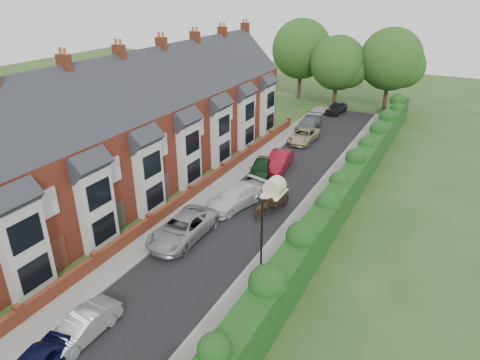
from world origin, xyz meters
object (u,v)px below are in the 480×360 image
(car_silver_a, at_px, (83,326))
(car_red, at_px, (279,161))
(lamppost, at_px, (262,224))
(car_beige, at_px, (304,136))
(horse_cart, at_px, (274,191))
(car_green, at_px, (261,168))
(car_black, at_px, (336,108))
(car_grey, at_px, (309,123))
(car_white, at_px, (236,197))
(car_silver_b, at_px, (183,228))
(horse, at_px, (264,209))

(car_silver_a, relative_size, car_red, 0.83)
(lamppost, xyz_separation_m, car_beige, (-5.50, 22.12, -2.63))
(horse_cart, bearing_deg, car_silver_a, -99.93)
(car_green, relative_size, car_black, 1.05)
(car_green, bearing_deg, car_grey, 77.73)
(car_beige, relative_size, horse_cart, 1.48)
(car_green, distance_m, horse_cart, 5.61)
(car_white, bearing_deg, car_beige, 106.28)
(car_silver_a, relative_size, horse_cart, 1.19)
(car_silver_a, bearing_deg, car_green, 92.51)
(car_white, xyz_separation_m, horse_cart, (2.62, 1.13, 0.57))
(lamppost, height_order, car_white, lamppost)
(lamppost, relative_size, car_black, 1.25)
(lamppost, distance_m, car_silver_b, 6.63)
(car_silver_b, distance_m, horse, 5.98)
(car_silver_a, distance_m, car_black, 42.30)
(car_white, distance_m, horse_cart, 2.91)
(car_silver_a, relative_size, car_beige, 0.80)
(car_silver_b, relative_size, car_black, 1.35)
(car_white, height_order, horse, car_white)
(car_silver_a, distance_m, horse_cart, 16.11)
(lamppost, xyz_separation_m, horse, (-2.53, 5.83, -2.58))
(car_silver_a, bearing_deg, lamppost, 58.35)
(lamppost, height_order, car_green, lamppost)
(lamppost, distance_m, car_grey, 27.05)
(car_silver_a, bearing_deg, car_red, 90.48)
(car_green, height_order, car_grey, car_green)
(car_silver_b, xyz_separation_m, car_black, (0.54, 33.10, -0.07))
(car_silver_b, relative_size, car_beige, 1.16)
(car_grey, distance_m, horse_cart, 18.92)
(car_beige, xyz_separation_m, car_grey, (-0.90, 4.05, 0.07))
(car_grey, bearing_deg, lamppost, -80.39)
(lamppost, height_order, car_grey, lamppost)
(car_black, bearing_deg, horse_cart, -76.65)
(car_white, relative_size, car_green, 1.22)
(car_grey, bearing_deg, car_green, -91.48)
(car_beige, xyz_separation_m, horse, (2.97, -16.29, 0.04))
(car_silver_a, height_order, car_green, car_green)
(horse, bearing_deg, car_green, -52.52)
(car_white, relative_size, car_beige, 1.10)
(car_red, bearing_deg, car_beige, 87.02)
(lamppost, distance_m, horse_cart, 8.29)
(lamppost, relative_size, car_red, 1.10)
(car_black, distance_m, horse_cart, 26.62)
(car_silver_b, distance_m, car_green, 11.20)
(lamppost, bearing_deg, horse_cart, 108.28)
(car_red, height_order, horse_cart, horse_cart)
(car_black, bearing_deg, car_grey, -89.44)
(car_green, bearing_deg, lamppost, -79.69)
(car_white, bearing_deg, car_red, 103.94)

